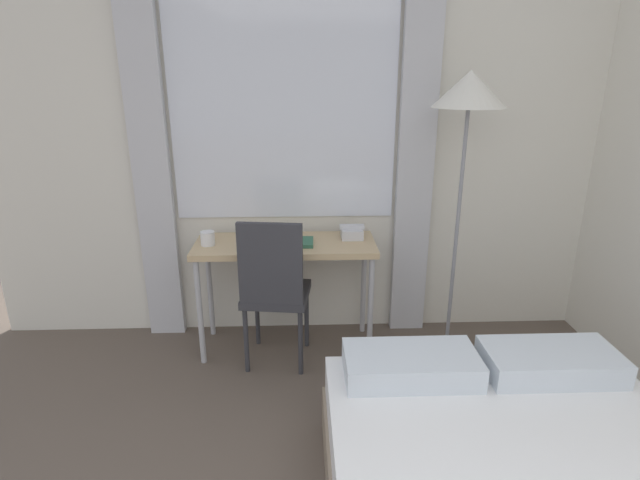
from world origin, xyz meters
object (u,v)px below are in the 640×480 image
Objects in this scene: desk at (285,254)px; desk_chair at (274,286)px; telephone at (352,232)px; mug at (208,238)px; standing_lamp at (468,106)px; book at (291,242)px.

desk_chair is at bearing -105.88° from desk.
telephone is 1.82× the size of mug.
telephone is at bearing 38.61° from desk_chair.
desk_chair reaches higher than mug.
mug is at bearing 162.03° from desk_chair.
standing_lamp is (1.15, 0.14, 1.06)m from desk_chair.
desk is 4.11× the size of book.
desk_chair is (-0.06, -0.23, -0.13)m from desk.
book reaches higher than desk.
desk_chair is 1.57m from standing_lamp.
desk is at bearing 175.22° from standing_lamp.
desk is 13.07× the size of mug.
telephone is (0.50, 0.31, 0.24)m from desk_chair.
book is at bearing -0.12° from mug.
standing_lamp is 11.19× the size of telephone.
standing_lamp is at bearing -14.96° from telephone.
desk is 7.18× the size of telephone.
standing_lamp is 6.41× the size of book.
standing_lamp is 20.36× the size of mug.
desk_chair is 3.49× the size of book.
telephone is 0.57× the size of book.
telephone is 0.93m from mug.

